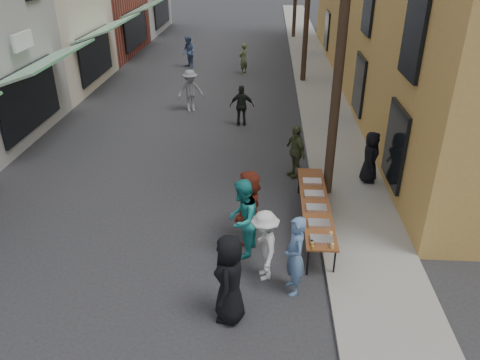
# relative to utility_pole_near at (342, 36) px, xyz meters

# --- Properties ---
(ground) EXTENTS (120.00, 120.00, 0.00)m
(ground) POSITION_rel_utility_pole_near_xyz_m (-4.30, -3.00, -4.50)
(ground) COLOR #28282B
(ground) RESTS_ON ground
(sidewalk) EXTENTS (2.20, 60.00, 0.10)m
(sidewalk) POSITION_rel_utility_pole_near_xyz_m (0.70, 12.00, -4.45)
(sidewalk) COLOR gray
(sidewalk) RESTS_ON ground
(utility_pole_near) EXTENTS (0.26, 0.26, 9.00)m
(utility_pole_near) POSITION_rel_utility_pole_near_xyz_m (0.00, 0.00, 0.00)
(utility_pole_near) COLOR #2D2116
(utility_pole_near) RESTS_ON ground
(serving_table) EXTENTS (0.70, 4.00, 0.75)m
(serving_table) POSITION_rel_utility_pole_near_xyz_m (-0.53, -1.84, -3.79)
(serving_table) COLOR brown
(serving_table) RESTS_ON ground
(catering_tray_sausage) EXTENTS (0.50, 0.33, 0.08)m
(catering_tray_sausage) POSITION_rel_utility_pole_near_xyz_m (-0.53, -3.49, -3.71)
(catering_tray_sausage) COLOR maroon
(catering_tray_sausage) RESTS_ON serving_table
(catering_tray_foil_b) EXTENTS (0.50, 0.33, 0.08)m
(catering_tray_foil_b) POSITION_rel_utility_pole_near_xyz_m (-0.53, -2.84, -3.71)
(catering_tray_foil_b) COLOR #B2B2B7
(catering_tray_foil_b) RESTS_ON serving_table
(catering_tray_buns) EXTENTS (0.50, 0.33, 0.08)m
(catering_tray_buns) POSITION_rel_utility_pole_near_xyz_m (-0.53, -2.14, -3.71)
(catering_tray_buns) COLOR tan
(catering_tray_buns) RESTS_ON serving_table
(catering_tray_foil_d) EXTENTS (0.50, 0.33, 0.08)m
(catering_tray_foil_d) POSITION_rel_utility_pole_near_xyz_m (-0.53, -1.44, -3.71)
(catering_tray_foil_d) COLOR #B2B2B7
(catering_tray_foil_d) RESTS_ON serving_table
(catering_tray_buns_end) EXTENTS (0.50, 0.33, 0.08)m
(catering_tray_buns_end) POSITION_rel_utility_pole_near_xyz_m (-0.53, -0.74, -3.71)
(catering_tray_buns_end) COLOR tan
(catering_tray_buns_end) RESTS_ON serving_table
(condiment_jar_a) EXTENTS (0.07, 0.07, 0.08)m
(condiment_jar_a) POSITION_rel_utility_pole_near_xyz_m (-0.75, -3.79, -3.71)
(condiment_jar_a) COLOR #A57F26
(condiment_jar_a) RESTS_ON serving_table
(condiment_jar_b) EXTENTS (0.07, 0.07, 0.08)m
(condiment_jar_b) POSITION_rel_utility_pole_near_xyz_m (-0.75, -3.69, -3.71)
(condiment_jar_b) COLOR #A57F26
(condiment_jar_b) RESTS_ON serving_table
(condiment_jar_c) EXTENTS (0.07, 0.07, 0.08)m
(condiment_jar_c) POSITION_rel_utility_pole_near_xyz_m (-0.75, -3.59, -3.71)
(condiment_jar_c) COLOR #A57F26
(condiment_jar_c) RESTS_ON serving_table
(cup_stack) EXTENTS (0.08, 0.08, 0.12)m
(cup_stack) POSITION_rel_utility_pole_near_xyz_m (-0.33, -3.74, -3.69)
(cup_stack) COLOR tan
(cup_stack) RESTS_ON serving_table
(guest_front_a) EXTENTS (0.69, 0.98, 1.88)m
(guest_front_a) POSITION_rel_utility_pole_near_xyz_m (-2.42, -5.11, -3.56)
(guest_front_a) COLOR black
(guest_front_a) RESTS_ON ground
(guest_front_b) EXTENTS (0.56, 0.73, 1.80)m
(guest_front_b) POSITION_rel_utility_pole_near_xyz_m (-1.16, -4.26, -3.60)
(guest_front_b) COLOR #5679A7
(guest_front_b) RESTS_ON ground
(guest_front_c) EXTENTS (0.93, 1.09, 1.94)m
(guest_front_c) POSITION_rel_utility_pole_near_xyz_m (-2.30, -3.02, -3.53)
(guest_front_c) COLOR teal
(guest_front_c) RESTS_ON ground
(guest_front_d) EXTENTS (0.79, 1.16, 1.65)m
(guest_front_d) POSITION_rel_utility_pole_near_xyz_m (-1.77, -3.83, -3.67)
(guest_front_d) COLOR silver
(guest_front_d) RESTS_ON ground
(guest_front_e) EXTENTS (0.83, 1.06, 1.68)m
(guest_front_e) POSITION_rel_utility_pole_near_xyz_m (-0.90, 1.16, -3.66)
(guest_front_e) COLOR #4A5330
(guest_front_e) RESTS_ON ground
(guest_queue_back) EXTENTS (0.61, 1.75, 1.86)m
(guest_queue_back) POSITION_rel_utility_pole_near_xyz_m (-2.17, -2.37, -3.57)
(guest_queue_back) COLOR maroon
(guest_queue_back) RESTS_ON ground
(server) EXTENTS (0.63, 0.85, 1.58)m
(server) POSITION_rel_utility_pole_near_xyz_m (1.30, 0.77, -3.61)
(server) COLOR black
(server) RESTS_ON sidewalk
(passerby_left) EXTENTS (1.31, 1.04, 1.77)m
(passerby_left) POSITION_rel_utility_pole_near_xyz_m (-5.08, 7.15, -3.62)
(passerby_left) COLOR slate
(passerby_left) RESTS_ON ground
(passerby_mid) EXTENTS (0.96, 0.42, 1.63)m
(passerby_mid) POSITION_rel_utility_pole_near_xyz_m (-2.80, 5.48, -3.69)
(passerby_mid) COLOR black
(passerby_mid) RESTS_ON ground
(passerby_right) EXTENTS (0.64, 0.71, 1.62)m
(passerby_right) POSITION_rel_utility_pole_near_xyz_m (-3.17, 13.49, -3.69)
(passerby_right) COLOR #4E5833
(passerby_right) RESTS_ON ground
(passerby_far) EXTENTS (1.04, 1.08, 1.76)m
(passerby_far) POSITION_rel_utility_pole_near_xyz_m (-6.35, 14.61, -3.62)
(passerby_far) COLOR #455985
(passerby_far) RESTS_ON ground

